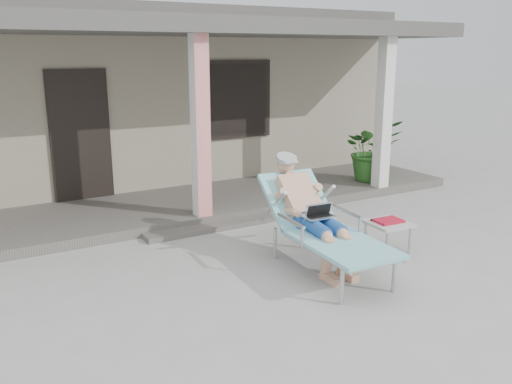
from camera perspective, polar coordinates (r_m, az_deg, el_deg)
ground at (r=6.41m, az=2.51°, el=-8.59°), size 60.00×60.00×0.00m
house at (r=11.91m, az=-14.67°, el=10.06°), size 10.40×5.40×3.30m
porch_deck at (r=8.91m, az=-7.89°, el=-1.46°), size 10.00×2.00×0.15m
porch_overhang at (r=8.52m, az=-8.41°, el=16.27°), size 10.00×2.30×2.85m
porch_step at (r=7.91m, az=-4.71°, el=-3.73°), size 2.00×0.30×0.07m
lounger at (r=6.43m, az=6.43°, el=-0.69°), size 0.90×2.12×1.36m
side_table at (r=7.13m, az=13.74°, el=-3.37°), size 0.52×0.52×0.44m
potted_palm at (r=10.36m, az=12.11°, el=4.39°), size 1.34×1.26×1.17m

